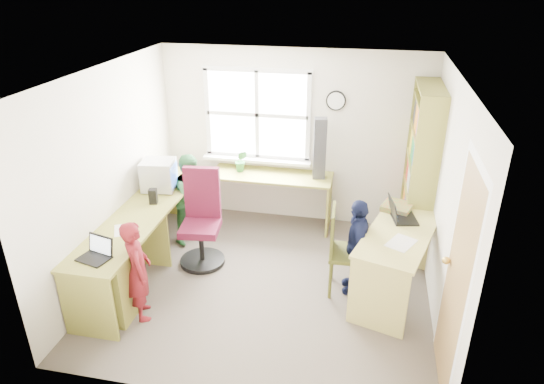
{
  "coord_description": "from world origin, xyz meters",
  "views": [
    {
      "loc": [
        0.98,
        -4.52,
        3.33
      ],
      "look_at": [
        0.0,
        0.25,
        1.05
      ],
      "focal_mm": 32.0,
      "sensor_mm": 36.0,
      "label": 1
    }
  ],
  "objects_px": {
    "laptop_left": "(97,253)",
    "cd_tower": "(320,149)",
    "swivel_chair": "(202,223)",
    "person_green": "(193,198)",
    "bookshelf": "(419,175)",
    "wooden_chair": "(343,248)",
    "l_desk": "(148,250)",
    "right_desk": "(397,250)",
    "person_red": "(138,270)",
    "potted_plant": "(241,161)",
    "person_navy": "(357,246)",
    "laptop_right": "(399,214)",
    "crt_monitor": "(159,175)"
  },
  "relations": [
    {
      "from": "potted_plant",
      "to": "laptop_right",
      "type": "bearing_deg",
      "value": -26.84
    },
    {
      "from": "laptop_left",
      "to": "person_red",
      "type": "distance_m",
      "value": 0.44
    },
    {
      "from": "swivel_chair",
      "to": "laptop_right",
      "type": "height_order",
      "value": "swivel_chair"
    },
    {
      "from": "crt_monitor",
      "to": "person_red",
      "type": "height_order",
      "value": "crt_monitor"
    },
    {
      "from": "crt_monitor",
      "to": "laptop_right",
      "type": "xyz_separation_m",
      "value": [
        2.94,
        -0.27,
        -0.1
      ]
    },
    {
      "from": "bookshelf",
      "to": "wooden_chair",
      "type": "xyz_separation_m",
      "value": [
        -0.83,
        -1.12,
        -0.46
      ]
    },
    {
      "from": "laptop_left",
      "to": "cd_tower",
      "type": "xyz_separation_m",
      "value": [
        1.89,
        2.39,
        0.36
      ]
    },
    {
      "from": "swivel_chair",
      "to": "wooden_chair",
      "type": "distance_m",
      "value": 1.73
    },
    {
      "from": "right_desk",
      "to": "potted_plant",
      "type": "relative_size",
      "value": 4.83
    },
    {
      "from": "potted_plant",
      "to": "person_red",
      "type": "height_order",
      "value": "person_red"
    },
    {
      "from": "laptop_right",
      "to": "person_red",
      "type": "bearing_deg",
      "value": 103.29
    },
    {
      "from": "laptop_left",
      "to": "person_red",
      "type": "relative_size",
      "value": 0.32
    },
    {
      "from": "cd_tower",
      "to": "person_green",
      "type": "xyz_separation_m",
      "value": [
        -1.56,
        -0.65,
        -0.56
      ]
    },
    {
      "from": "bookshelf",
      "to": "laptop_left",
      "type": "relative_size",
      "value": 6.01
    },
    {
      "from": "person_navy",
      "to": "potted_plant",
      "type": "bearing_deg",
      "value": -135.04
    },
    {
      "from": "person_red",
      "to": "person_green",
      "type": "distance_m",
      "value": 1.61
    },
    {
      "from": "potted_plant",
      "to": "person_navy",
      "type": "relative_size",
      "value": 0.28
    },
    {
      "from": "l_desk",
      "to": "laptop_left",
      "type": "distance_m",
      "value": 0.76
    },
    {
      "from": "cd_tower",
      "to": "potted_plant",
      "type": "xyz_separation_m",
      "value": [
        -1.07,
        -0.0,
        -0.26
      ]
    },
    {
      "from": "swivel_chair",
      "to": "person_green",
      "type": "xyz_separation_m",
      "value": [
        -0.28,
        0.47,
        0.09
      ]
    },
    {
      "from": "bookshelf",
      "to": "cd_tower",
      "type": "height_order",
      "value": "bookshelf"
    },
    {
      "from": "laptop_left",
      "to": "person_green",
      "type": "xyz_separation_m",
      "value": [
        0.33,
        1.75,
        -0.2
      ]
    },
    {
      "from": "wooden_chair",
      "to": "crt_monitor",
      "type": "relative_size",
      "value": 2.28
    },
    {
      "from": "laptop_left",
      "to": "wooden_chair",
      "type": "bearing_deg",
      "value": 37.86
    },
    {
      "from": "cd_tower",
      "to": "l_desk",
      "type": "bearing_deg",
      "value": -142.47
    },
    {
      "from": "laptop_right",
      "to": "person_red",
      "type": "distance_m",
      "value": 2.85
    },
    {
      "from": "swivel_chair",
      "to": "person_red",
      "type": "relative_size",
      "value": 1.07
    },
    {
      "from": "bookshelf",
      "to": "swivel_chair",
      "type": "relative_size",
      "value": 1.78
    },
    {
      "from": "l_desk",
      "to": "crt_monitor",
      "type": "distance_m",
      "value": 1.1
    },
    {
      "from": "l_desk",
      "to": "bookshelf",
      "type": "relative_size",
      "value": 1.4
    },
    {
      "from": "l_desk",
      "to": "right_desk",
      "type": "bearing_deg",
      "value": 7.69
    },
    {
      "from": "swivel_chair",
      "to": "right_desk",
      "type": "bearing_deg",
      "value": -13.24
    },
    {
      "from": "laptop_left",
      "to": "person_navy",
      "type": "distance_m",
      "value": 2.69
    },
    {
      "from": "laptop_left",
      "to": "laptop_right",
      "type": "xyz_separation_m",
      "value": [
        2.9,
        1.33,
        0.05
      ]
    },
    {
      "from": "l_desk",
      "to": "right_desk",
      "type": "xyz_separation_m",
      "value": [
        2.71,
        0.37,
        0.12
      ]
    },
    {
      "from": "l_desk",
      "to": "potted_plant",
      "type": "relative_size",
      "value": 9.59
    },
    {
      "from": "swivel_chair",
      "to": "laptop_left",
      "type": "relative_size",
      "value": 3.37
    },
    {
      "from": "laptop_right",
      "to": "bookshelf",
      "type": "bearing_deg",
      "value": -28.91
    },
    {
      "from": "wooden_chair",
      "to": "crt_monitor",
      "type": "distance_m",
      "value": 2.47
    },
    {
      "from": "wooden_chair",
      "to": "potted_plant",
      "type": "xyz_separation_m",
      "value": [
        -1.51,
        1.39,
        0.36
      ]
    },
    {
      "from": "right_desk",
      "to": "laptop_right",
      "type": "xyz_separation_m",
      "value": [
        0.0,
        0.32,
        0.27
      ]
    },
    {
      "from": "potted_plant",
      "to": "person_navy",
      "type": "height_order",
      "value": "person_navy"
    },
    {
      "from": "bookshelf",
      "to": "crt_monitor",
      "type": "relative_size",
      "value": 4.76
    },
    {
      "from": "right_desk",
      "to": "crt_monitor",
      "type": "relative_size",
      "value": 3.37
    },
    {
      "from": "crt_monitor",
      "to": "person_navy",
      "type": "relative_size",
      "value": 0.4
    },
    {
      "from": "person_red",
      "to": "person_navy",
      "type": "bearing_deg",
      "value": -97.51
    },
    {
      "from": "l_desk",
      "to": "laptop_left",
      "type": "bearing_deg",
      "value": -106.27
    },
    {
      "from": "l_desk",
      "to": "right_desk",
      "type": "distance_m",
      "value": 2.74
    },
    {
      "from": "bookshelf",
      "to": "wooden_chair",
      "type": "distance_m",
      "value": 1.47
    },
    {
      "from": "l_desk",
      "to": "wooden_chair",
      "type": "height_order",
      "value": "wooden_chair"
    }
  ]
}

